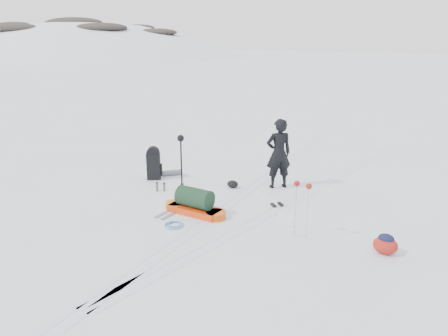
{
  "coord_description": "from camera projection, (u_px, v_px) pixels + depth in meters",
  "views": [
    {
      "loc": [
        5.28,
        -8.68,
        4.09
      ],
      "look_at": [
        -0.09,
        0.02,
        0.95
      ],
      "focal_mm": 35.0,
      "sensor_mm": 36.0,
      "label": 1
    }
  ],
  "objects": [
    {
      "name": "ground",
      "position": [
        227.0,
        205.0,
        10.91
      ],
      "size": [
        200.0,
        200.0,
        0.0
      ],
      "primitive_type": "plane",
      "color": "white",
      "rests_on": "ground"
    },
    {
      "name": "ski_tracks",
      "position": [
        264.0,
        199.0,
        11.32
      ],
      "size": [
        3.38,
        17.97,
        0.01
      ],
      "color": "silver",
      "rests_on": "ground"
    },
    {
      "name": "skier",
      "position": [
        279.0,
        154.0,
        11.92
      ],
      "size": [
        0.83,
        0.83,
        1.94
      ],
      "primitive_type": "imported",
      "rotation": [
        0.0,
        0.0,
        3.92
      ],
      "color": "black",
      "rests_on": "ground"
    },
    {
      "name": "pulk_sled",
      "position": [
        195.0,
        204.0,
        10.34
      ],
      "size": [
        1.65,
        0.54,
        0.63
      ],
      "rotation": [
        0.0,
        0.0,
        0.0
      ],
      "color": "red",
      "rests_on": "ground"
    },
    {
      "name": "expedition_rucksack",
      "position": [
        156.0,
        164.0,
        12.79
      ],
      "size": [
        0.72,
        1.05,
        0.98
      ],
      "rotation": [
        0.0,
        0.0,
        0.6
      ],
      "color": "black",
      "rests_on": "ground"
    },
    {
      "name": "ski_poles_black",
      "position": [
        181.0,
        145.0,
        11.73
      ],
      "size": [
        0.19,
        0.2,
        1.52
      ],
      "rotation": [
        0.0,
        0.0,
        -0.19
      ],
      "color": "black",
      "rests_on": "ground"
    },
    {
      "name": "ski_poles_silver",
      "position": [
        302.0,
        191.0,
        8.86
      ],
      "size": [
        0.39,
        0.15,
        1.24
      ],
      "rotation": [
        0.0,
        0.0,
        0.07
      ],
      "color": "#B8BAC0",
      "rests_on": "ground"
    },
    {
      "name": "touring_skis_grey",
      "position": [
        184.0,
        205.0,
        10.89
      ],
      "size": [
        0.3,
        1.99,
        0.07
      ],
      "rotation": [
        0.0,
        0.0,
        1.58
      ],
      "color": "gray",
      "rests_on": "ground"
    },
    {
      "name": "touring_skis_white",
      "position": [
        277.0,
        206.0,
        10.82
      ],
      "size": [
        1.71,
        1.52,
        0.07
      ],
      "rotation": [
        0.0,
        0.0,
        -0.71
      ],
      "color": "white",
      "rests_on": "ground"
    },
    {
      "name": "rope_coil",
      "position": [
        174.0,
        225.0,
        9.72
      ],
      "size": [
        0.58,
        0.58,
        0.05
      ],
      "rotation": [
        0.0,
        0.0,
        0.41
      ],
      "color": "#54A9CC",
      "rests_on": "ground"
    },
    {
      "name": "small_daypack",
      "position": [
        385.0,
        244.0,
        8.45
      ],
      "size": [
        0.53,
        0.43,
        0.41
      ],
      "rotation": [
        0.0,
        0.0,
        0.15
      ],
      "color": "maroon",
      "rests_on": "ground"
    },
    {
      "name": "thermos_pair",
      "position": [
        161.0,
        187.0,
        11.86
      ],
      "size": [
        0.23,
        0.19,
        0.26
      ],
      "rotation": [
        0.0,
        0.0,
        -0.14
      ],
      "color": "#54575B",
      "rests_on": "ground"
    },
    {
      "name": "stuff_sack",
      "position": [
        233.0,
        184.0,
        12.13
      ],
      "size": [
        0.39,
        0.34,
        0.2
      ],
      "rotation": [
        0.0,
        0.0,
        0.33
      ],
      "color": "black",
      "rests_on": "ground"
    }
  ]
}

